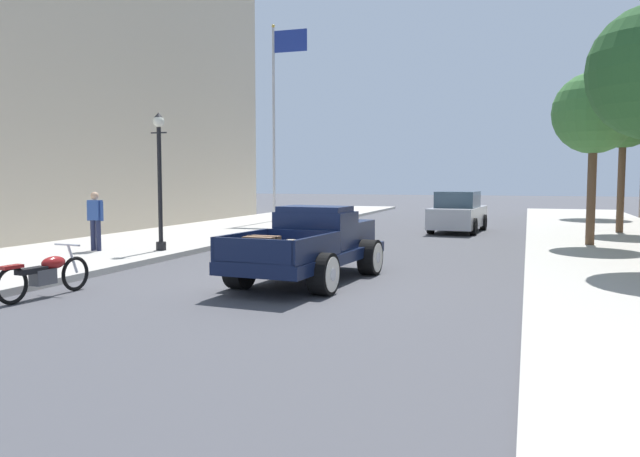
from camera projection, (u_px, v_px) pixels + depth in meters
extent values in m
plane|color=#47474C|center=(301.00, 281.00, 13.25)|extent=(140.00, 140.00, 0.00)
cube|color=#B7B2A8|center=(27.00, 263.00, 15.53)|extent=(5.50, 64.00, 0.15)
cube|color=#0F1938|center=(309.00, 256.00, 13.22)|extent=(2.17, 5.03, 0.24)
cube|color=#0F1938|center=(316.00, 230.00, 13.49)|extent=(1.65, 1.23, 0.80)
cube|color=#0F1938|center=(315.00, 209.00, 13.41)|extent=(1.51, 1.05, 0.12)
cube|color=#3D4C5B|center=(326.00, 221.00, 14.00)|extent=(1.32, 0.15, 0.44)
cube|color=#0F1938|center=(338.00, 232.00, 14.70)|extent=(1.44, 1.61, 0.52)
cube|color=silver|center=(350.00, 230.00, 15.43)|extent=(0.69, 0.16, 0.47)
cube|color=#0F1938|center=(279.00, 257.00, 11.92)|extent=(1.86, 2.24, 0.04)
cube|color=#0F1938|center=(242.00, 244.00, 12.23)|extent=(0.26, 2.10, 0.44)
cube|color=#0F1938|center=(318.00, 247.00, 11.59)|extent=(0.26, 2.10, 0.44)
cube|color=#0F1938|center=(253.00, 251.00, 10.98)|extent=(1.62, 0.22, 0.44)
cube|color=#0F1938|center=(301.00, 241.00, 12.83)|extent=(1.62, 0.22, 0.44)
cylinder|color=black|center=(298.00, 253.00, 14.81)|extent=(0.43, 0.83, 0.80)
cylinder|color=silver|center=(291.00, 253.00, 14.89)|extent=(0.07, 0.65, 0.66)
cylinder|color=silver|center=(291.00, 253.00, 14.89)|extent=(0.04, 0.24, 0.24)
cylinder|color=black|center=(370.00, 257.00, 14.11)|extent=(0.43, 0.83, 0.80)
cylinder|color=silver|center=(378.00, 258.00, 14.03)|extent=(0.07, 0.65, 0.66)
cylinder|color=silver|center=(378.00, 258.00, 14.03)|extent=(0.04, 0.24, 0.24)
cylinder|color=black|center=(240.00, 268.00, 12.35)|extent=(0.43, 0.83, 0.80)
cylinder|color=silver|center=(232.00, 268.00, 12.42)|extent=(0.07, 0.65, 0.66)
cylinder|color=silver|center=(231.00, 268.00, 12.43)|extent=(0.04, 0.24, 0.24)
cylinder|color=black|center=(323.00, 274.00, 11.64)|extent=(0.43, 0.83, 0.80)
cylinder|color=silver|center=(333.00, 275.00, 11.57)|extent=(0.07, 0.65, 0.66)
cylinder|color=silver|center=(333.00, 275.00, 11.56)|extent=(0.04, 0.24, 0.24)
cube|color=brown|center=(262.00, 247.00, 11.66)|extent=(0.64, 0.49, 0.40)
cube|color=#3D2D1E|center=(262.00, 247.00, 11.66)|extent=(0.62, 0.10, 0.42)
cube|color=gray|center=(296.00, 248.00, 12.10)|extent=(0.45, 0.33, 0.28)
torus|color=black|center=(75.00, 274.00, 12.10)|extent=(0.13, 0.67, 0.67)
torus|color=black|center=(12.00, 285.00, 10.77)|extent=(0.13, 0.67, 0.67)
cube|color=#4C4C51|center=(43.00, 277.00, 11.38)|extent=(0.28, 0.46, 0.28)
ellipsoid|color=maroon|center=(53.00, 263.00, 11.59)|extent=(0.30, 0.54, 0.24)
cube|color=black|center=(32.00, 271.00, 11.14)|extent=(0.27, 0.58, 0.10)
cylinder|color=silver|center=(72.00, 259.00, 12.02)|extent=(0.07, 0.26, 0.58)
cylinder|color=silver|center=(67.00, 245.00, 11.89)|extent=(0.62, 0.09, 0.04)
cube|color=maroon|center=(11.00, 267.00, 10.75)|extent=(0.21, 0.41, 0.06)
cube|color=#B7B7BC|center=(458.00, 217.00, 25.38)|extent=(2.04, 4.42, 0.80)
cube|color=#384C5B|center=(458.00, 199.00, 25.19)|extent=(1.67, 2.11, 0.64)
cylinder|color=black|center=(444.00, 221.00, 26.91)|extent=(0.27, 0.67, 0.66)
cylinder|color=black|center=(483.00, 222.00, 26.27)|extent=(0.27, 0.67, 0.66)
cylinder|color=black|center=(431.00, 225.00, 24.54)|extent=(0.27, 0.67, 0.66)
cylinder|color=black|center=(474.00, 227.00, 23.90)|extent=(0.27, 0.67, 0.66)
cylinder|color=#232847|center=(93.00, 235.00, 17.53)|extent=(0.14, 0.14, 0.86)
cylinder|color=#232847|center=(98.00, 236.00, 17.48)|extent=(0.14, 0.14, 0.86)
cube|color=#2D4C93|center=(95.00, 210.00, 17.45)|extent=(0.36, 0.22, 0.56)
cylinder|color=#2D4C93|center=(89.00, 211.00, 17.52)|extent=(0.09, 0.09, 0.54)
cylinder|color=#2D4C93|center=(102.00, 211.00, 17.38)|extent=(0.09, 0.09, 0.54)
sphere|color=tan|center=(95.00, 196.00, 17.42)|extent=(0.22, 0.22, 0.22)
cylinder|color=black|center=(161.00, 246.00, 17.64)|extent=(0.28, 0.28, 0.24)
cylinder|color=black|center=(160.00, 185.00, 17.50)|extent=(0.12, 0.12, 3.20)
cylinder|color=black|center=(159.00, 133.00, 17.39)|extent=(0.50, 0.04, 0.04)
sphere|color=silver|center=(159.00, 121.00, 17.36)|extent=(0.32, 0.32, 0.32)
cone|color=black|center=(158.00, 115.00, 17.35)|extent=(0.24, 0.24, 0.14)
cylinder|color=#B2B2B7|center=(274.00, 126.00, 29.40)|extent=(0.12, 0.12, 9.00)
sphere|color=gold|center=(273.00, 26.00, 29.03)|extent=(0.16, 0.16, 0.16)
cube|color=navy|center=(291.00, 41.00, 28.82)|extent=(1.60, 0.03, 1.00)
cylinder|color=brown|center=(591.00, 194.00, 19.01)|extent=(0.26, 0.26, 3.07)
sphere|color=#3D7538|center=(594.00, 113.00, 18.81)|extent=(2.46, 2.46, 2.46)
cylinder|color=brown|center=(621.00, 186.00, 23.30)|extent=(0.26, 0.26, 3.49)
sphere|color=#33662D|center=(624.00, 110.00, 23.08)|extent=(2.77, 2.77, 2.77)
cylinder|color=brown|center=(591.00, 181.00, 32.33)|extent=(0.26, 0.26, 3.75)
sphere|color=#33662D|center=(594.00, 121.00, 32.09)|extent=(3.26, 3.26, 3.26)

